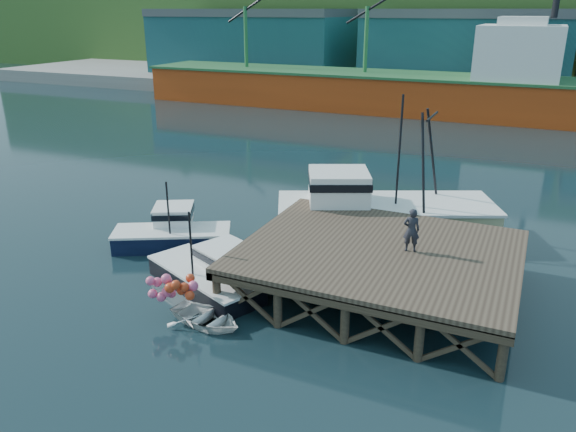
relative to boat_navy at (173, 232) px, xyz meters
The scene contains 12 objects.
ground 6.25m from the boat_navy, ahead, with size 300.00×300.00×0.00m, color black.
wharf 11.75m from the boat_navy, ahead, with size 12.00×10.00×2.62m.
far_quay 69.72m from the boat_navy, 84.92° to the left, with size 160.00×40.00×2.00m, color gray.
warehouse_left 70.83m from the boat_navy, 114.10° to the left, with size 32.00×16.00×9.00m, color #1A5658.
warehouse_mid 64.99m from the boat_navy, 84.53° to the left, with size 28.00×16.00×9.00m, color #1A5658.
cargo_ship 47.56m from the boat_navy, 92.77° to the left, with size 55.50×10.00×13.75m.
hillside 100.16m from the boat_navy, 86.45° to the left, with size 220.00×50.00×22.00m, color #2D511E.
boat_navy is the anchor object (origin of this frame).
boat_black 5.64m from the boat_navy, 37.45° to the right, with size 6.77×5.64×3.94m.
trawler 11.63m from the boat_navy, 30.83° to the left, with size 12.70×8.85×8.03m.
dinghy 8.83m from the boat_navy, 46.16° to the right, with size 2.35×3.29×0.68m, color white.
dockworker 13.17m from the boat_navy, ahead, with size 0.72×0.47×1.97m, color #202129.
Camera 1 is at (11.22, -22.69, 12.18)m, focal length 35.00 mm.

